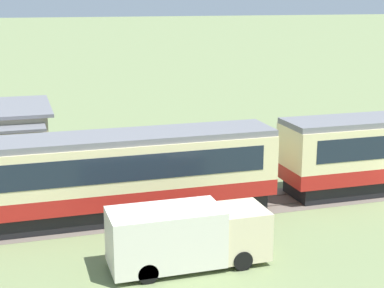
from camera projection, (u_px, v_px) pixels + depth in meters
name	position (u px, v px, depth m)	size (l,w,h in m)	color
passenger_train	(282.00, 158.00, 30.73)	(85.05, 3.11, 4.18)	#AD1E19
railway_track	(242.00, 204.00, 30.68)	(122.90, 3.60, 0.04)	#665B51
delivery_truck_cream	(186.00, 236.00, 23.34)	(6.40, 2.25, 2.48)	beige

